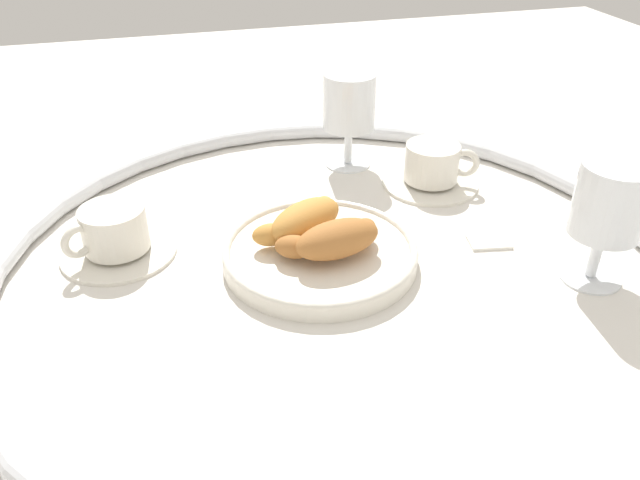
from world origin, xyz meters
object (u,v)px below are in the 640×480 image
at_px(croissant_large, 334,240).
at_px(pastry_plate, 320,253).
at_px(croissant_small, 304,220).
at_px(juice_glass_left, 610,205).
at_px(coffee_cup_far, 115,235).
at_px(sugar_packet, 490,241).
at_px(coffee_cup_near, 432,168).
at_px(juice_glass_right, 349,105).

bearing_deg(croissant_large, pastry_plate, 113.03).
bearing_deg(pastry_plate, croissant_small, 112.48).
relative_size(croissant_small, juice_glass_left, 0.87).
bearing_deg(juice_glass_left, croissant_large, 162.04).
relative_size(coffee_cup_far, sugar_packet, 2.72).
bearing_deg(sugar_packet, pastry_plate, -174.46).
relative_size(croissant_large, coffee_cup_near, 0.99).
bearing_deg(sugar_packet, juice_glass_right, 121.20).
relative_size(juice_glass_right, sugar_packet, 2.80).
distance_m(croissant_large, sugar_packet, 0.20).
bearing_deg(coffee_cup_far, sugar_packet, -12.46).
distance_m(coffee_cup_near, juice_glass_left, 0.28).
distance_m(croissant_small, coffee_cup_far, 0.22).
relative_size(pastry_plate, coffee_cup_near, 1.67).
relative_size(croissant_small, coffee_cup_far, 0.89).
bearing_deg(juice_glass_left, pastry_plate, 158.59).
height_order(juice_glass_left, sugar_packet, juice_glass_left).
bearing_deg(sugar_packet, croissant_small, 178.63).
xyz_separation_m(croissant_small, coffee_cup_near, (0.22, 0.12, -0.02)).
height_order(croissant_small, juice_glass_right, juice_glass_right).
distance_m(croissant_large, juice_glass_right, 0.29).
relative_size(coffee_cup_near, juice_glass_left, 0.97).
distance_m(pastry_plate, croissant_large, 0.04).
xyz_separation_m(croissant_small, sugar_packet, (0.22, -0.05, -0.04)).
distance_m(coffee_cup_near, coffee_cup_far, 0.44).
height_order(pastry_plate, juice_glass_right, juice_glass_right).
distance_m(croissant_large, coffee_cup_far, 0.26).
bearing_deg(juice_glass_right, coffee_cup_far, -154.25).
bearing_deg(pastry_plate, sugar_packet, -4.66).
bearing_deg(croissant_small, coffee_cup_near, 28.66).
bearing_deg(sugar_packet, coffee_cup_near, 102.22).
distance_m(croissant_large, croissant_small, 0.06).
distance_m(coffee_cup_far, juice_glass_left, 0.55).
xyz_separation_m(croissant_large, juice_glass_right, (0.10, 0.27, 0.05)).
bearing_deg(sugar_packet, coffee_cup_far, 177.73).
xyz_separation_m(croissant_small, juice_glass_right, (0.12, 0.21, 0.05)).
bearing_deg(juice_glass_left, coffee_cup_near, 107.27).
distance_m(croissant_small, juice_glass_left, 0.33).
height_order(coffee_cup_near, juice_glass_left, juice_glass_left).
bearing_deg(juice_glass_right, sugar_packet, -68.99).
bearing_deg(coffee_cup_near, sugar_packet, -87.97).
xyz_separation_m(pastry_plate, juice_glass_left, (0.28, -0.11, 0.08)).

